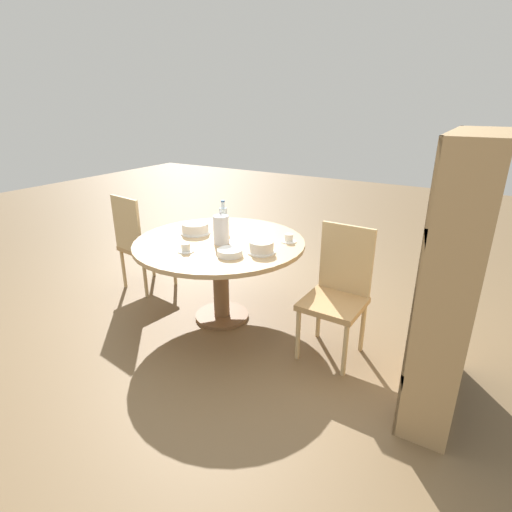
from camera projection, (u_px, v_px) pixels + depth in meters
The scene contains 12 objects.
ground_plane at pixel (222, 317), 3.55m from camera, with size 14.00×14.00×0.00m, color brown.
dining_table at pixel (220, 253), 3.33m from camera, with size 1.41×1.41×0.72m.
chair_a at pixel (140, 242), 3.92m from camera, with size 0.48×0.48×0.97m.
chair_b at pixel (337, 291), 2.90m from camera, with size 0.43×0.43×0.97m.
bookshelf at pixel (447, 286), 2.31m from camera, with size 0.89×0.28×1.65m.
coffee_pot at pixel (221, 229), 3.18m from camera, with size 0.13×0.13×0.27m.
water_bottle at pixel (223, 218), 3.53m from camera, with size 0.07×0.07×0.27m.
cake_main at pixel (195, 228), 3.46m from camera, with size 0.26×0.26×0.09m.
cake_second at pixel (262, 247), 3.01m from camera, with size 0.21×0.21×0.09m.
cup_a at pixel (289, 239), 3.25m from camera, with size 0.12×0.12×0.07m.
cup_b at pixel (186, 248), 3.04m from camera, with size 0.12×0.12×0.07m.
plate_stack at pixel (230, 252), 2.96m from camera, with size 0.19×0.19×0.05m.
Camera 1 is at (2.51, 1.86, 1.79)m, focal length 28.00 mm.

